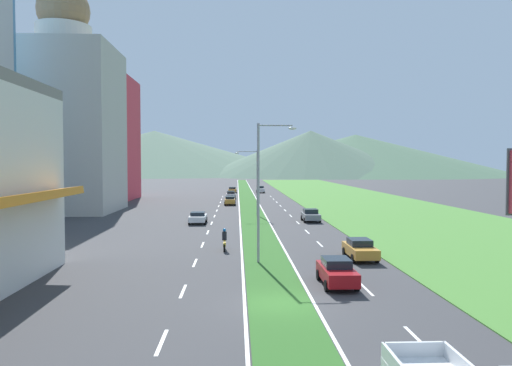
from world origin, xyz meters
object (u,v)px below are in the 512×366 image
car_4 (360,249)px  car_3 (232,190)px  street_lamp_mid (255,178)px  car_1 (311,215)px  street_lamp_near (262,184)px  car_6 (260,189)px  car_5 (231,195)px  car_7 (198,217)px  car_2 (230,200)px  car_0 (337,272)px  motorcycle_rider (224,241)px

car_4 → car_3: bearing=-172.8°
street_lamp_mid → car_1: bearing=-43.7°
street_lamp_near → car_1: (7.14, 24.02, -4.85)m
car_4 → car_6: car_6 is taller
car_5 → car_1: bearing=-165.1°
car_5 → car_7: bearing=175.1°
car_3 → car_6: bearing=-89.3°
car_2 → car_7: size_ratio=1.05×
car_0 → car_6: 87.79m
street_lamp_near → motorcycle_rider: (-2.79, 4.99, -4.87)m
street_lamp_mid → car_0: street_lamp_mid is taller
car_0 → car_6: car_6 is taller
car_2 → car_4: bearing=-167.7°
car_1 → car_2: car_1 is taller
motorcycle_rider → car_6: bearing=-5.0°
car_0 → car_4: (3.29, 7.49, -0.03)m
car_0 → motorcycle_rider: 13.23m
car_0 → car_4: car_0 is taller
street_lamp_near → car_4: street_lamp_near is taller
car_1 → car_5: (-10.09, 37.91, 0.01)m
street_lamp_mid → car_0: size_ratio=2.07×
car_0 → motorcycle_rider: size_ratio=2.12×
car_4 → car_6: (-3.37, 80.31, 0.05)m
street_lamp_mid → car_6: bearing=86.3°
car_3 → car_6: 6.73m
car_4 → car_5: car_5 is taller
car_3 → car_6: size_ratio=1.05×
car_4 → motorcycle_rider: (-10.05, 3.88, -0.01)m
street_lamp_near → motorcycle_rider: size_ratio=4.92×
motorcycle_rider → car_0: bearing=-149.3°
car_2 → car_7: (-3.40, -25.19, -0.03)m
car_2 → street_lamp_near: bearing=-176.5°
car_3 → car_4: 80.85m
car_4 → car_5: (-10.20, 60.81, 0.02)m
car_3 → car_5: 19.40m
street_lamp_near → car_5: (-2.94, 61.92, -4.84)m
car_1 → car_6: size_ratio=0.99×
car_0 → car_4: 8.18m
car_0 → car_1: car_0 is taller
car_0 → car_2: size_ratio=1.01×
car_3 → car_5: car_5 is taller
car_0 → car_1: size_ratio=1.04×
car_4 → car_5: 61.66m
street_lamp_mid → motorcycle_rider: street_lamp_mid is taller
street_lamp_mid → car_4: size_ratio=1.99×
car_0 → car_2: car_0 is taller
street_lamp_mid → car_6: (3.30, 51.14, -4.28)m
car_2 → car_7: car_2 is taller
car_0 → car_7: 30.75m
car_0 → car_2: bearing=-172.7°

